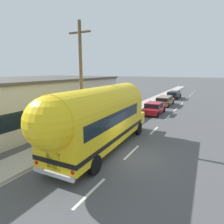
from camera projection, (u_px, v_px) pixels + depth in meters
The scene contains 9 objects.
ground_plane at pixel (128, 156), 11.69m from camera, with size 300.00×300.00×0.00m, color #4C4C4F.
lane_markings at pixel (148, 113), 23.81m from camera, with size 3.98×80.00×0.01m.
sidewalk_slab at pixel (123, 114), 22.57m from camera, with size 2.17×90.00×0.15m, color #ADA89E.
roadside_building at pixel (25, 101), 19.01m from camera, with size 10.06×20.67×4.34m.
utility_pole at pixel (81, 80), 14.10m from camera, with size 1.80×0.24×8.50m.
painted_bus at pixel (99, 117), 11.89m from camera, with size 2.83×11.39×4.12m.
car_lead at pixel (154, 108), 23.07m from camera, with size 1.98×4.61×1.37m.
car_second at pixel (165, 100), 28.60m from camera, with size 1.96×4.74×1.37m.
car_third at pixel (174, 94), 35.47m from camera, with size 2.00×4.80×1.37m.
Camera 1 is at (4.23, -10.05, 5.10)m, focal length 30.91 mm.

